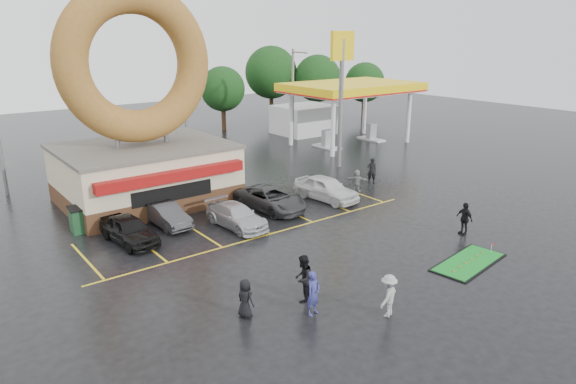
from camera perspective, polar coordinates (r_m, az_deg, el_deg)
ground at (r=25.49m, az=2.52°, el=-6.95°), size 120.00×120.00×0.00m
donut_shop at (r=33.54m, az=-15.93°, el=6.34°), size 10.20×8.70×13.50m
gas_station at (r=52.61m, az=4.75°, el=9.85°), size 12.30×13.65×5.90m
shell_sign at (r=40.97m, az=5.97°, el=12.89°), size 2.20×0.36×10.60m
streetlight_mid at (r=43.47m, az=-11.31°, el=9.46°), size 0.40×2.21×9.00m
streetlight_right at (r=50.67m, az=0.60°, el=10.86°), size 0.40×2.21×9.00m
tree_far_a at (r=63.16m, az=3.31°, el=12.48°), size 5.60×5.60×8.00m
tree_far_b at (r=65.86m, az=8.52°, el=11.95°), size 4.90×4.90×7.00m
tree_far_c at (r=63.79m, az=-1.89°, el=13.13°), size 6.30×6.30×9.00m
tree_far_d at (r=57.90m, az=-7.28°, el=11.28°), size 4.90×4.90×7.00m
car_black at (r=27.86m, az=-17.25°, el=-4.01°), size 2.14×4.33×1.42m
car_dgrey at (r=29.72m, az=-13.36°, el=-2.49°), size 1.57×3.94×1.28m
car_silver at (r=28.91m, az=-5.74°, el=-2.66°), size 2.08×4.51×1.27m
car_grey at (r=31.50m, az=-1.94°, el=-0.77°), size 2.82×5.24×1.40m
car_white at (r=33.39m, az=4.27°, el=0.41°), size 2.42×4.83×1.58m
person_blue at (r=20.09m, az=2.85°, el=-11.15°), size 0.73×0.55×1.79m
person_blackjkt at (r=20.99m, az=1.67°, el=-9.56°), size 1.20×1.14×1.96m
person_hoodie at (r=20.34m, az=11.10°, el=-11.24°), size 1.25×0.95×1.71m
person_bystander at (r=20.02m, az=-4.78°, el=-11.70°), size 0.65×0.85×1.55m
person_cameraman at (r=29.22m, az=19.00°, el=-2.79°), size 0.58×1.10×1.79m
person_walker_near at (r=35.43m, az=7.64°, el=1.27°), size 1.19×1.43×1.54m
person_walker_far at (r=37.55m, az=9.28°, el=2.36°), size 0.81×0.76×1.86m
dumpster at (r=30.43m, az=-21.34°, el=-2.75°), size 1.88×1.33×1.30m
putting_green at (r=26.03m, az=19.43°, el=-7.37°), size 4.51×2.42×0.54m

